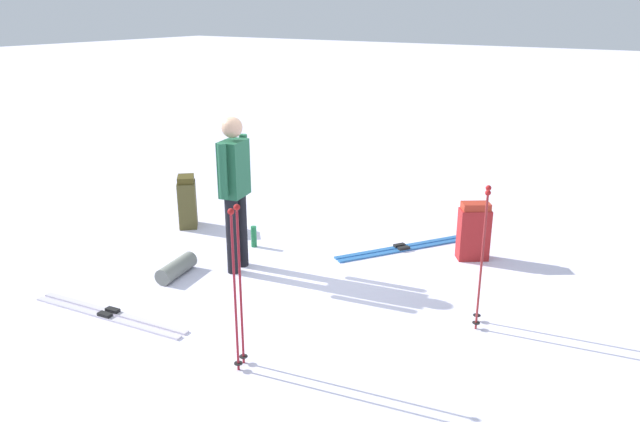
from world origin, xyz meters
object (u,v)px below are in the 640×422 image
Objects in this scene: thermos_bottle at (254,237)px; backpack_bright at (474,232)px; ski_pair_near at (109,314)px; backpack_large_dark at (187,202)px; ski_pair_far at (401,248)px; sleeping_mat_rolled at (177,268)px; ski_poles_planted_far at (237,281)px; ski_poles_planted_near at (483,251)px; skier_standing at (235,186)px.

backpack_bright is at bearing -65.30° from thermos_bottle.
backpack_large_dark is at bearing 27.14° from ski_pair_near.
backpack_large_dark reaches higher than ski_pair_far.
ski_pair_near is 3.41m from ski_pair_far.
backpack_large_dark is at bearing 39.93° from sleeping_mat_rolled.
thermos_bottle is (2.10, 1.55, -0.63)m from ski_poles_planted_far.
ski_poles_planted_far reaches higher than ski_poles_planted_near.
backpack_large_dark is 0.52× the size of ski_poles_planted_near.
ski_pair_near is 3.51m from ski_poles_planted_near.
ski_pair_far is 2.86m from backpack_large_dark.
skier_standing is 1.06m from thermos_bottle.
skier_standing reaches higher than ski_poles_planted_far.
ski_poles_planted_near reaches higher than backpack_large_dark.
ski_poles_planted_far is (0.02, -1.61, 0.75)m from ski_pair_near.
thermos_bottle reaches higher than sleeping_mat_rolled.
backpack_bright is (3.20, -2.40, 0.32)m from ski_pair_near.
ski_poles_planted_near is at bearing -158.77° from backpack_bright.
ski_pair_far is 2.02m from ski_poles_planted_near.
skier_standing is at bearing 128.97° from backpack_bright.
backpack_bright is 2.60m from thermos_bottle.
sleeping_mat_rolled is at bearing 6.62° from ski_pair_near.
skier_standing is 2.68m from ski_poles_planted_near.
backpack_large_dark is at bearing 85.33° from thermos_bottle.
thermos_bottle is (0.61, 0.26, -0.82)m from skier_standing.
backpack_large_dark reaches higher than sleeping_mat_rolled.
ski_pair_near is at bearing 178.63° from thermos_bottle.
thermos_bottle is at bearing -8.44° from sleeping_mat_rolled.
ski_pair_near is 2.12m from thermos_bottle.
ski_pair_far is 2.80× the size of sleeping_mat_rolled.
skier_standing is at bearing 40.84° from ski_poles_planted_far.
sleeping_mat_rolled is (1.00, 0.12, 0.08)m from ski_pair_near.
ski_poles_planted_near is at bearing -76.81° from sleeping_mat_rolled.
backpack_bright is at bearing 21.23° from ski_poles_planted_near.
ski_pair_far is (3.02, -1.60, 0.00)m from ski_pair_near.
backpack_large_dark is 4.16m from ski_poles_planted_near.
backpack_large_dark is 3.67m from backpack_bright.
ski_pair_far is at bearing -59.87° from thermos_bottle.
backpack_bright is (0.98, -3.54, -0.01)m from backpack_large_dark.
thermos_bottle is at bearing -94.67° from backpack_large_dark.
skier_standing is 1.81m from ski_pair_near.
backpack_large_dark is at bearing 106.31° from ski_pair_far.
ski_pair_near is at bearing 143.11° from backpack_bright.
ski_poles_planted_near is 0.96× the size of ski_poles_planted_far.
backpack_large_dark is 1.21m from thermos_bottle.
ski_pair_far is at bearing 102.92° from backpack_bright.
ski_pair_near is at bearing 152.12° from ski_pair_far.
ski_pair_near is 1.15× the size of ski_pair_far.
backpack_bright is 3.35m from sleeping_mat_rolled.
skier_standing reaches higher than thermos_bottle.
ski_poles_planted_near is 2.19m from ski_poles_planted_far.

